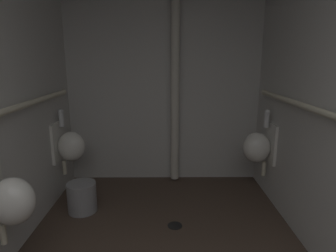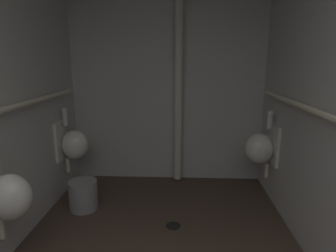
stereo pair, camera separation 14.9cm
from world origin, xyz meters
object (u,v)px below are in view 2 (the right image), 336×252
urinal_left_mid (7,196)px  urinal_right_mid (261,148)px  floor_drain (173,225)px  waste_bin (83,195)px  urinal_left_far (73,144)px  standpipe_back_wall (178,79)px

urinal_left_mid → urinal_right_mid: bearing=30.2°
floor_drain → waste_bin: size_ratio=0.45×
urinal_right_mid → floor_drain: urinal_right_mid is taller
urinal_left_mid → urinal_right_mid: size_ratio=1.00×
urinal_left_far → standpipe_back_wall: (1.19, 0.44, 0.71)m
urinal_left_mid → urinal_right_mid: same height
urinal_left_mid → urinal_left_far: size_ratio=1.00×
standpipe_back_wall → urinal_left_mid: bearing=-124.8°
waste_bin → urinal_left_mid: bearing=-102.7°
urinal_left_mid → standpipe_back_wall: size_ratio=0.29×
standpipe_back_wall → waste_bin: 1.72m
standpipe_back_wall → waste_bin: bearing=-141.3°
urinal_left_far → standpipe_back_wall: size_ratio=0.29×
urinal_left_mid → floor_drain: size_ratio=5.39×
urinal_right_mid → waste_bin: (-1.90, -0.30, -0.45)m
floor_drain → urinal_right_mid: bearing=32.0°
standpipe_back_wall → floor_drain: bearing=-91.5°
floor_drain → waste_bin: 1.01m
urinal_right_mid → standpipe_back_wall: 1.26m
urinal_left_mid → floor_drain: (1.16, 0.64, -0.60)m
urinal_right_mid → waste_bin: urinal_right_mid is taller
urinal_right_mid → urinal_left_mid: bearing=-149.8°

